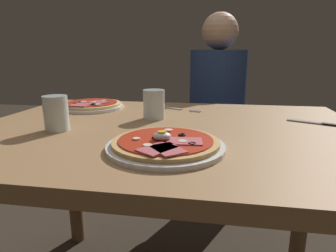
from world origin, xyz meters
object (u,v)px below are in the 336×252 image
(dining_table, at_px, (168,159))
(pizza_across_left, at_px, (92,105))
(pizza_foreground, at_px, (166,144))
(fork, at_px, (180,109))
(diner_person, at_px, (216,123))
(water_glass_near, at_px, (154,106))
(water_glass_far, at_px, (56,115))
(knife, at_px, (324,124))

(dining_table, height_order, pizza_across_left, pizza_across_left)
(dining_table, xyz_separation_m, pizza_foreground, (0.03, -0.21, 0.12))
(fork, distance_m, diner_person, 0.59)
(fork, bearing_deg, dining_table, -90.80)
(water_glass_near, bearing_deg, pizza_across_left, 153.32)
(water_glass_far, distance_m, fork, 0.50)
(dining_table, bearing_deg, fork, 89.20)
(diner_person, bearing_deg, pizza_across_left, 47.12)
(pizza_foreground, distance_m, knife, 0.56)
(pizza_foreground, bearing_deg, diner_person, 83.18)
(water_glass_far, xyz_separation_m, knife, (0.81, 0.21, -0.04))
(pizza_foreground, distance_m, water_glass_near, 0.34)
(knife, bearing_deg, water_glass_far, -165.76)
(pizza_foreground, xyz_separation_m, water_glass_near, (-0.10, 0.32, 0.03))
(dining_table, distance_m, diner_person, 0.83)
(pizza_across_left, relative_size, water_glass_near, 2.61)
(pizza_foreground, xyz_separation_m, knife, (0.46, 0.32, -0.01))
(pizza_across_left, height_order, water_glass_far, water_glass_far)
(pizza_foreground, bearing_deg, water_glass_far, 161.24)
(water_glass_near, distance_m, fork, 0.19)
(dining_table, height_order, fork, fork)
(dining_table, relative_size, knife, 6.57)
(dining_table, xyz_separation_m, knife, (0.49, 0.11, 0.11))
(pizza_foreground, relative_size, pizza_across_left, 1.08)
(water_glass_near, relative_size, water_glass_far, 0.98)
(dining_table, height_order, knife, knife)
(pizza_across_left, distance_m, diner_person, 0.79)
(water_glass_far, xyz_separation_m, diner_person, (0.47, 0.91, -0.23))
(water_glass_near, xyz_separation_m, diner_person, (0.22, 0.71, -0.22))
(knife, relative_size, diner_person, 0.16)
(pizza_foreground, height_order, water_glass_near, water_glass_near)
(dining_table, distance_m, pizza_foreground, 0.25)
(knife, distance_m, diner_person, 0.80)
(pizza_across_left, xyz_separation_m, fork, (0.37, 0.02, -0.01))
(pizza_across_left, relative_size, water_glass_far, 2.55)
(water_glass_near, height_order, water_glass_far, water_glass_far)
(knife, bearing_deg, fork, 160.79)
(pizza_foreground, distance_m, pizza_across_left, 0.61)
(pizza_across_left, xyz_separation_m, diner_person, (0.52, 0.56, -0.19))
(water_glass_far, bearing_deg, diner_person, 62.64)
(dining_table, relative_size, pizza_foreground, 4.27)
(pizza_foreground, xyz_separation_m, water_glass_far, (-0.35, 0.12, 0.03))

